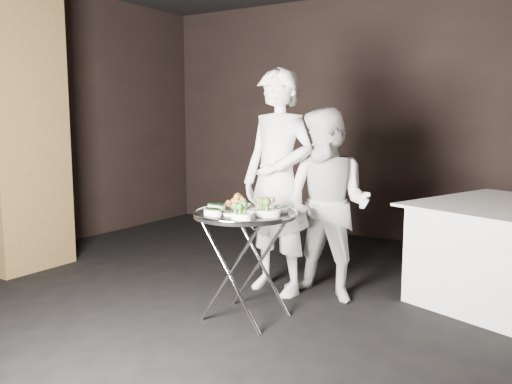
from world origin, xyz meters
The scene contains 17 objects.
floor centered at (0.00, 0.00, -0.03)m, with size 6.00×7.00×0.05m, color black.
wall_back centered at (0.00, 3.52, 1.50)m, with size 6.00×0.05×3.00m, color black.
column_left centered at (-2.58, 0.30, 1.50)m, with size 0.80×0.80×3.00m, color brown.
tray_stand centered at (0.23, 0.31, 0.45)m, with size 0.54×0.46×0.80m.
serving_tray centered at (0.23, 0.31, 0.81)m, with size 0.78×0.78×0.04m.
potato_plate_a centered at (0.04, 0.48, 0.85)m, with size 0.22×0.22×0.08m.
potato_plate_b centered at (0.26, 0.52, 0.85)m, with size 0.20×0.20×0.07m.
greens_bowl centered at (0.45, 0.45, 0.85)m, with size 0.12×0.12×0.07m.
asparagus_plate_a centered at (0.23, 0.34, 0.83)m, with size 0.19×0.12×0.04m.
asparagus_plate_b centered at (0.19, 0.17, 0.83)m, with size 0.22×0.19×0.04m.
spinach_bowl_a centered at (0.00, 0.27, 0.85)m, with size 0.18×0.14×0.07m.
spinach_bowl_b centered at (0.10, 0.09, 0.85)m, with size 0.19×0.15×0.07m.
broccoli_bowl_a centered at (0.46, 0.26, 0.85)m, with size 0.22×0.19×0.08m.
broccoli_bowl_b centered at (0.36, 0.07, 0.85)m, with size 0.20×0.17×0.07m.
serving_utensils centered at (0.24, 0.38, 0.87)m, with size 0.58×0.43×0.01m.
waiter_left centered at (0.10, 1.00, 0.96)m, with size 0.70×0.46×1.93m, color silver.
waiter_right centered at (0.55, 1.06, 0.80)m, with size 0.77×0.60×1.59m, color silver.
Camera 1 is at (2.42, -2.96, 1.52)m, focal length 38.00 mm.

